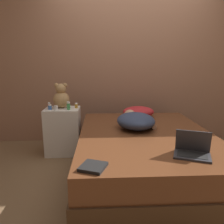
% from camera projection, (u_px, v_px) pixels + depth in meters
% --- Properties ---
extents(ground_plane, '(12.00, 12.00, 0.00)m').
position_uv_depth(ground_plane, '(144.00, 175.00, 2.52)').
color(ground_plane, brown).
extents(wall_back, '(8.00, 0.06, 2.60)m').
position_uv_depth(wall_back, '(131.00, 61.00, 3.46)').
color(wall_back, '#996B51').
rests_on(wall_back, ground_plane).
extents(bed, '(1.47, 1.96, 0.51)m').
position_uv_depth(bed, '(145.00, 154.00, 2.46)').
color(bed, '#4C331E').
rests_on(bed, ground_plane).
extents(nightstand, '(0.47, 0.39, 0.65)m').
position_uv_depth(nightstand, '(63.00, 131.00, 3.09)').
color(nightstand, silver).
rests_on(nightstand, ground_plane).
extents(pillow, '(0.44, 0.35, 0.15)m').
position_uv_depth(pillow, '(138.00, 112.00, 3.10)').
color(pillow, red).
rests_on(pillow, bed).
extents(person_lying, '(0.48, 0.67, 0.18)m').
position_uv_depth(person_lying, '(136.00, 120.00, 2.57)').
color(person_lying, '#2D3851').
rests_on(person_lying, bed).
extents(laptop, '(0.34, 0.29, 0.20)m').
position_uv_depth(laptop, '(192.00, 150.00, 1.80)').
color(laptop, '#333338').
rests_on(laptop, bed).
extents(teddy_bear, '(0.23, 0.23, 0.35)m').
position_uv_depth(teddy_bear, '(61.00, 97.00, 3.03)').
color(teddy_bear, tan).
rests_on(teddy_bear, nightstand).
extents(bottle_green, '(0.05, 0.05, 0.11)m').
position_uv_depth(bottle_green, '(68.00, 106.00, 2.93)').
color(bottle_green, '#3D8E4C').
rests_on(bottle_green, nightstand).
extents(bottle_white, '(0.05, 0.05, 0.06)m').
position_uv_depth(bottle_white, '(56.00, 108.00, 2.89)').
color(bottle_white, white).
rests_on(bottle_white, nightstand).
extents(bottle_red, '(0.04, 0.04, 0.08)m').
position_uv_depth(bottle_red, '(49.00, 106.00, 3.00)').
color(bottle_red, '#B72D2D').
rests_on(bottle_red, nightstand).
extents(bottle_amber, '(0.04, 0.04, 0.07)m').
position_uv_depth(bottle_amber, '(76.00, 106.00, 3.04)').
color(bottle_amber, gold).
rests_on(bottle_amber, nightstand).
extents(bottle_blue, '(0.05, 0.05, 0.07)m').
position_uv_depth(bottle_blue, '(50.00, 107.00, 2.94)').
color(bottle_blue, '#3866B2').
rests_on(bottle_blue, nightstand).
extents(book, '(0.23, 0.23, 0.02)m').
position_uv_depth(book, '(93.00, 167.00, 1.58)').
color(book, black).
rests_on(book, bed).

